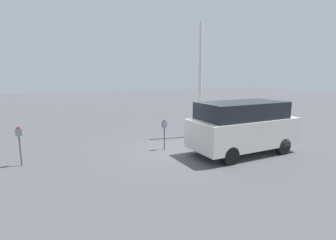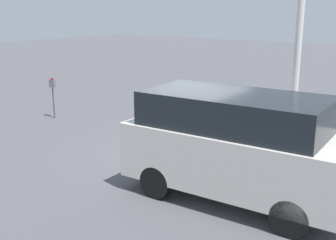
# 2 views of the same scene
# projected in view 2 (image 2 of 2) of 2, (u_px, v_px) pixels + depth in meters

# --- Properties ---
(ground_plane) EXTENTS (80.00, 80.00, 0.00)m
(ground_plane) POSITION_uv_depth(u_px,v_px,m) (188.00, 159.00, 10.79)
(ground_plane) COLOR #4C4C51
(parking_meter_near) EXTENTS (0.22, 0.15, 1.33)m
(parking_meter_near) POSITION_uv_depth(u_px,v_px,m) (178.00, 115.00, 11.28)
(parking_meter_near) COLOR #4C4C4C
(parking_meter_near) RESTS_ON ground
(parking_meter_far) EXTENTS (0.22, 0.15, 1.44)m
(parking_meter_far) POSITION_uv_depth(u_px,v_px,m) (53.00, 88.00, 14.59)
(parking_meter_far) COLOR #4C4C4C
(parking_meter_far) RESTS_ON ground
(lamp_post) EXTENTS (0.44, 0.44, 5.76)m
(lamp_post) POSITION_uv_depth(u_px,v_px,m) (296.00, 80.00, 10.66)
(lamp_post) COLOR beige
(lamp_post) RESTS_ON ground
(parked_van) EXTENTS (4.53, 2.22, 2.15)m
(parked_van) POSITION_uv_depth(u_px,v_px,m) (237.00, 144.00, 8.28)
(parked_van) COLOR beige
(parked_van) RESTS_ON ground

